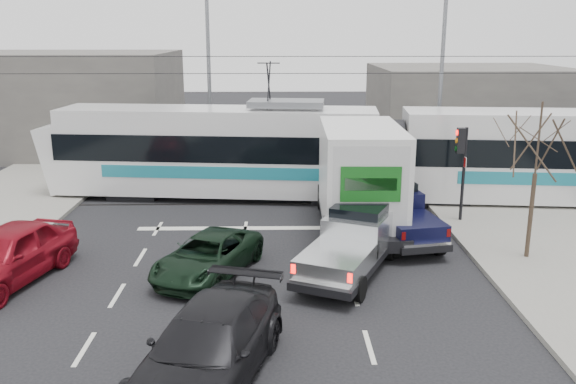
{
  "coord_description": "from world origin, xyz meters",
  "views": [
    {
      "loc": [
        -0.42,
        -15.93,
        7.21
      ],
      "look_at": [
        -0.1,
        4.54,
        1.8
      ],
      "focal_mm": 38.0,
      "sensor_mm": 36.0,
      "label": 1
    }
  ],
  "objects_px": {
    "street_lamp_near": "(437,76)",
    "navy_pickup": "(397,212)",
    "traffic_signal": "(462,154)",
    "street_lamp_far": "(205,73)",
    "green_car": "(208,256)",
    "silver_pickup": "(353,241)",
    "box_truck": "(358,178)",
    "tram": "(388,153)",
    "dark_car": "(208,347)",
    "red_car": "(7,255)",
    "bare_tree": "(538,146)"
  },
  "relations": [
    {
      "from": "red_car",
      "to": "box_truck",
      "type": "bearing_deg",
      "value": 38.34
    },
    {
      "from": "silver_pickup",
      "to": "bare_tree",
      "type": "bearing_deg",
      "value": 31.83
    },
    {
      "from": "box_truck",
      "to": "red_car",
      "type": "xyz_separation_m",
      "value": [
        -10.96,
        -4.94,
        -1.11
      ]
    },
    {
      "from": "box_truck",
      "to": "red_car",
      "type": "bearing_deg",
      "value": -154.56
    },
    {
      "from": "street_lamp_far",
      "to": "box_truck",
      "type": "distance_m",
      "value": 12.5
    },
    {
      "from": "bare_tree",
      "to": "box_truck",
      "type": "xyz_separation_m",
      "value": [
        -5.07,
        3.44,
        -1.83
      ]
    },
    {
      "from": "tram",
      "to": "silver_pickup",
      "type": "xyz_separation_m",
      "value": [
        -2.49,
        -8.21,
        -1.13
      ]
    },
    {
      "from": "bare_tree",
      "to": "street_lamp_near",
      "type": "relative_size",
      "value": 0.56
    },
    {
      "from": "traffic_signal",
      "to": "green_car",
      "type": "relative_size",
      "value": 0.81
    },
    {
      "from": "street_lamp_far",
      "to": "dark_car",
      "type": "xyz_separation_m",
      "value": [
        2.26,
        -20.38,
        -4.32
      ]
    },
    {
      "from": "green_car",
      "to": "tram",
      "type": "bearing_deg",
      "value": 72.62
    },
    {
      "from": "street_lamp_far",
      "to": "silver_pickup",
      "type": "xyz_separation_m",
      "value": [
        6.04,
        -14.25,
        -4.14
      ]
    },
    {
      "from": "tram",
      "to": "silver_pickup",
      "type": "relative_size",
      "value": 5.17
    },
    {
      "from": "silver_pickup",
      "to": "green_car",
      "type": "distance_m",
      "value": 4.47
    },
    {
      "from": "tram",
      "to": "navy_pickup",
      "type": "distance_m",
      "value": 5.39
    },
    {
      "from": "green_car",
      "to": "red_car",
      "type": "height_order",
      "value": "red_car"
    },
    {
      "from": "street_lamp_far",
      "to": "tram",
      "type": "relative_size",
      "value": 0.31
    },
    {
      "from": "street_lamp_near",
      "to": "box_truck",
      "type": "bearing_deg",
      "value": -120.7
    },
    {
      "from": "street_lamp_near",
      "to": "navy_pickup",
      "type": "relative_size",
      "value": 1.8
    },
    {
      "from": "bare_tree",
      "to": "tram",
      "type": "bearing_deg",
      "value": 113.57
    },
    {
      "from": "silver_pickup",
      "to": "red_car",
      "type": "bearing_deg",
      "value": -151.38
    },
    {
      "from": "bare_tree",
      "to": "navy_pickup",
      "type": "relative_size",
      "value": 1.0
    },
    {
      "from": "bare_tree",
      "to": "traffic_signal",
      "type": "distance_m",
      "value": 4.28
    },
    {
      "from": "street_lamp_near",
      "to": "street_lamp_far",
      "type": "distance_m",
      "value": 11.67
    },
    {
      "from": "bare_tree",
      "to": "green_car",
      "type": "bearing_deg",
      "value": -174.26
    },
    {
      "from": "dark_car",
      "to": "street_lamp_far",
      "type": "bearing_deg",
      "value": 111.59
    },
    {
      "from": "box_truck",
      "to": "street_lamp_near",
      "type": "bearing_deg",
      "value": 60.46
    },
    {
      "from": "street_lamp_near",
      "to": "street_lamp_far",
      "type": "height_order",
      "value": "same"
    },
    {
      "from": "bare_tree",
      "to": "street_lamp_far",
      "type": "distance_m",
      "value": 17.97
    },
    {
      "from": "box_truck",
      "to": "tram",
      "type": "bearing_deg",
      "value": 66.91
    },
    {
      "from": "street_lamp_far",
      "to": "green_car",
      "type": "relative_size",
      "value": 2.03
    },
    {
      "from": "navy_pickup",
      "to": "dark_car",
      "type": "height_order",
      "value": "navy_pickup"
    },
    {
      "from": "street_lamp_near",
      "to": "green_car",
      "type": "xyz_separation_m",
      "value": [
        -9.91,
        -12.52,
        -4.5
      ]
    },
    {
      "from": "silver_pickup",
      "to": "red_car",
      "type": "distance_m",
      "value": 10.32
    },
    {
      "from": "green_car",
      "to": "street_lamp_far",
      "type": "bearing_deg",
      "value": 118.11
    },
    {
      "from": "street_lamp_far",
      "to": "tram",
      "type": "bearing_deg",
      "value": -35.28
    },
    {
      "from": "traffic_signal",
      "to": "street_lamp_near",
      "type": "height_order",
      "value": "street_lamp_near"
    },
    {
      "from": "street_lamp_far",
      "to": "navy_pickup",
      "type": "relative_size",
      "value": 1.8
    },
    {
      "from": "navy_pickup",
      "to": "green_car",
      "type": "relative_size",
      "value": 1.13
    },
    {
      "from": "silver_pickup",
      "to": "box_truck",
      "type": "distance_m",
      "value": 4.36
    },
    {
      "from": "street_lamp_near",
      "to": "dark_car",
      "type": "distance_m",
      "value": 21.02
    },
    {
      "from": "green_car",
      "to": "traffic_signal",
      "type": "bearing_deg",
      "value": 50.84
    },
    {
      "from": "street_lamp_far",
      "to": "red_car",
      "type": "height_order",
      "value": "street_lamp_far"
    },
    {
      "from": "silver_pickup",
      "to": "street_lamp_far",
      "type": "bearing_deg",
      "value": 137.4
    },
    {
      "from": "street_lamp_far",
      "to": "navy_pickup",
      "type": "height_order",
      "value": "street_lamp_far"
    },
    {
      "from": "tram",
      "to": "navy_pickup",
      "type": "relative_size",
      "value": 5.83
    },
    {
      "from": "traffic_signal",
      "to": "navy_pickup",
      "type": "relative_size",
      "value": 0.72
    },
    {
      "from": "box_truck",
      "to": "navy_pickup",
      "type": "bearing_deg",
      "value": -43.41
    },
    {
      "from": "box_truck",
      "to": "dark_car",
      "type": "height_order",
      "value": "box_truck"
    },
    {
      "from": "bare_tree",
      "to": "street_lamp_far",
      "type": "height_order",
      "value": "street_lamp_far"
    }
  ]
}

